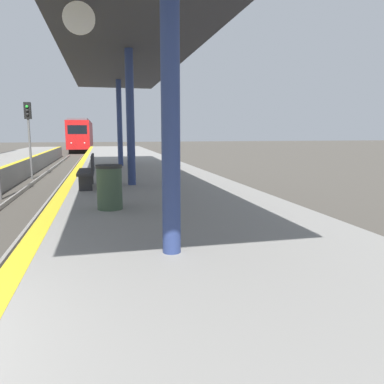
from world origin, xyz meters
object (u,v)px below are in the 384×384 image
(trash_bin, at_px, (110,187))
(bench, at_px, (88,170))
(signal_far, at_px, (29,126))
(train, at_px, (81,135))

(trash_bin, bearing_deg, bench, 98.95)
(signal_far, height_order, bench, signal_far)
(train, distance_m, bench, 43.96)
(signal_far, relative_size, trash_bin, 4.66)
(train, bearing_deg, trash_bin, -86.59)
(train, relative_size, trash_bin, 19.57)
(signal_far, distance_m, bench, 11.96)
(train, xyz_separation_m, signal_far, (-1.16, -32.54, 0.79))
(trash_bin, distance_m, bench, 3.29)
(train, distance_m, trash_bin, 47.23)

